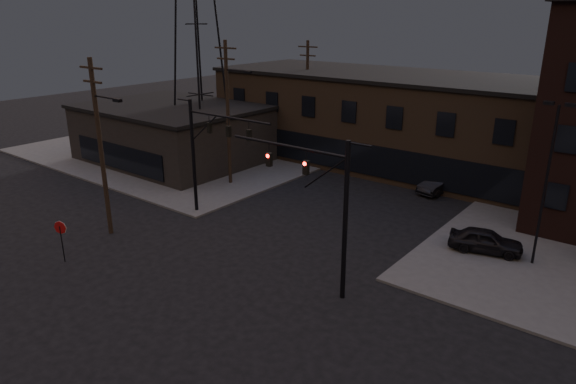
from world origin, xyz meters
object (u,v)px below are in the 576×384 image
Objects in this scene: traffic_signal_far at (206,146)px; stop_sign at (61,232)px; car_crossing at (440,184)px; traffic_signal_near at (326,199)px; parked_car_lot_a at (486,241)px.

traffic_signal_far is 10.55m from stop_sign.
car_crossing is (11.92, 24.72, -1.13)m from stop_sign.
traffic_signal_near is at bearing 25.90° from stop_sign.
traffic_signal_near reaches higher than parked_car_lot_a.
traffic_signal_near is at bearing -75.00° from car_crossing.
stop_sign is 0.60× the size of parked_car_lot_a.
stop_sign reaches higher than car_crossing.
parked_car_lot_a is (5.04, 9.31, -4.08)m from traffic_signal_near.
traffic_signal_near reaches higher than stop_sign.
car_crossing is (10.64, 14.74, -4.30)m from traffic_signal_far.
traffic_signal_far is 3.23× the size of stop_sign.
parked_car_lot_a is at bearing -43.53° from car_crossing.
traffic_signal_near is 11.35m from parked_car_lot_a.
parked_car_lot_a is at bearing 61.55° from traffic_signal_near.
traffic_signal_near is 15.17m from stop_sign.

